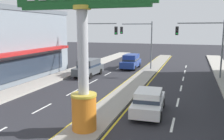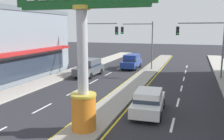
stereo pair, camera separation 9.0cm
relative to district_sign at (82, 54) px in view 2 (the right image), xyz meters
name	(u,v)px [view 2 (the right image)]	position (x,y,z in m)	size (l,w,h in m)	color
median_strip	(135,84)	(0.00, 11.28, -4.05)	(2.04, 52.00, 0.14)	gray
sidewalk_left	(45,82)	(-8.81, 9.28, -4.03)	(2.39, 60.00, 0.18)	#ADA89E
lane_markings	(131,88)	(0.00, 9.93, -4.11)	(8.78, 52.00, 0.01)	silver
district_sign	(82,54)	(0.00, 0.00, 0.00)	(7.35, 1.34, 7.75)	orange
traffic_light_left_side	(94,38)	(-6.25, 16.11, 0.13)	(4.86, 0.46, 6.20)	slate
traffic_light_right_side	(205,39)	(6.25, 16.43, 0.13)	(4.86, 0.46, 6.20)	slate
traffic_light_median_far	(141,37)	(-1.46, 20.11, 0.08)	(4.20, 0.46, 6.20)	slate
suv_near_right_lane	(132,61)	(-2.67, 20.30, -3.13)	(2.01, 4.62, 1.90)	navy
suv_far_right_lane	(89,67)	(-5.97, 13.85, -3.13)	(2.05, 4.64, 1.90)	#4C5156
sedan_near_left_lane	(148,101)	(2.67, 3.89, -3.33)	(2.01, 4.39, 1.53)	white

